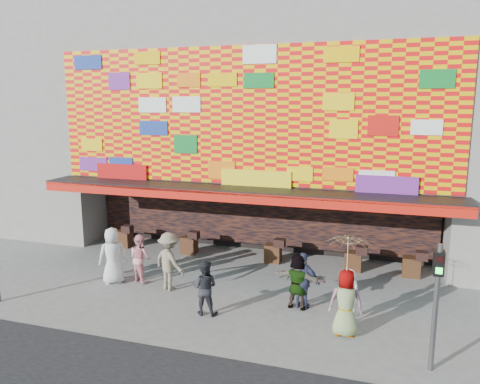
{
  "coord_description": "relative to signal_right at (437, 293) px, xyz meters",
  "views": [
    {
      "loc": [
        5.0,
        -12.14,
        6.02
      ],
      "look_at": [
        0.5,
        2.0,
        3.19
      ],
      "focal_mm": 35.0,
      "sensor_mm": 36.0,
      "label": 1
    }
  ],
  "objects": [
    {
      "name": "neighbor_left",
      "position": [
        -19.2,
        9.5,
        4.14
      ],
      "size": [
        11.0,
        8.0,
        12.0
      ],
      "primitive_type": "cube",
      "color": "gray",
      "rests_on": "ground"
    },
    {
      "name": "ped_h",
      "position": [
        -2.02,
        1.91,
        -1.09
      ],
      "size": [
        0.61,
        0.44,
        1.54
      ],
      "primitive_type": "imported",
      "rotation": [
        0.0,
        0.0,
        3.29
      ],
      "color": "white",
      "rests_on": "ground"
    },
    {
      "name": "ped_c",
      "position": [
        -6.02,
        1.13,
        -1.06
      ],
      "size": [
        0.83,
        0.68,
        1.61
      ],
      "primitive_type": "imported",
      "rotation": [
        0.0,
        0.0,
        3.24
      ],
      "color": "#232328",
      "rests_on": "ground"
    },
    {
      "name": "ped_a",
      "position": [
        -9.86,
        2.41,
        -0.9
      ],
      "size": [
        1.12,
        1.04,
        1.92
      ],
      "primitive_type": "imported",
      "rotation": [
        0.0,
        0.0,
        3.75
      ],
      "color": "silver",
      "rests_on": "ground"
    },
    {
      "name": "ped_e",
      "position": [
        -3.38,
        2.37,
        -1.0
      ],
      "size": [
        1.06,
        0.59,
        1.71
      ],
      "primitive_type": "imported",
      "rotation": [
        0.0,
        0.0,
        2.96
      ],
      "color": "#323758",
      "rests_on": "ground"
    },
    {
      "name": "shop_building",
      "position": [
        -6.2,
        9.68,
        3.37
      ],
      "size": [
        15.2,
        9.4,
        10.0
      ],
      "color": "gray",
      "rests_on": "ground"
    },
    {
      "name": "signal_right",
      "position": [
        0.0,
        0.0,
        0.0
      ],
      "size": [
        0.22,
        0.2,
        3.0
      ],
      "color": "#59595B",
      "rests_on": "ground"
    },
    {
      "name": "ped_f",
      "position": [
        -3.53,
        2.34,
        -1.01
      ],
      "size": [
        1.63,
        0.76,
        1.7
      ],
      "primitive_type": "imported",
      "rotation": [
        0.0,
        0.0,
        2.97
      ],
      "color": "gray",
      "rests_on": "ground"
    },
    {
      "name": "ped_i",
      "position": [
        -9.06,
        2.84,
        -1.04
      ],
      "size": [
        0.99,
        0.9,
        1.65
      ],
      "primitive_type": "imported",
      "rotation": [
        0.0,
        0.0,
        2.71
      ],
      "color": "pink",
      "rests_on": "ground"
    },
    {
      "name": "ped_g",
      "position": [
        -2.04,
        1.07,
        -0.96
      ],
      "size": [
        0.95,
        0.69,
        1.79
      ],
      "primitive_type": "imported",
      "rotation": [
        0.0,
        0.0,
        3.28
      ],
      "color": "gray",
      "rests_on": "ground"
    },
    {
      "name": "ped_d",
      "position": [
        -7.79,
        2.47,
        -0.9
      ],
      "size": [
        1.42,
        1.15,
        1.92
      ],
      "primitive_type": "imported",
      "rotation": [
        0.0,
        0.0,
        2.72
      ],
      "color": "#7E725B",
      "rests_on": "ground"
    },
    {
      "name": "parasol",
      "position": [
        -2.04,
        1.07,
        0.35
      ],
      "size": [
        1.47,
        1.48,
        1.96
      ],
      "color": "#FFEAA0",
      "rests_on": "ground"
    },
    {
      "name": "ground",
      "position": [
        -6.2,
        1.5,
        -1.86
      ],
      "size": [
        90.0,
        90.0,
        0.0
      ],
      "primitive_type": "plane",
      "color": "slate",
      "rests_on": "ground"
    },
    {
      "name": "ped_b",
      "position": [
        -10.27,
        2.94,
        -1.01
      ],
      "size": [
        0.71,
        0.56,
        1.7
      ],
      "primitive_type": "imported",
      "rotation": [
        0.0,
        0.0,
        2.86
      ],
      "color": "pink",
      "rests_on": "ground"
    }
  ]
}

